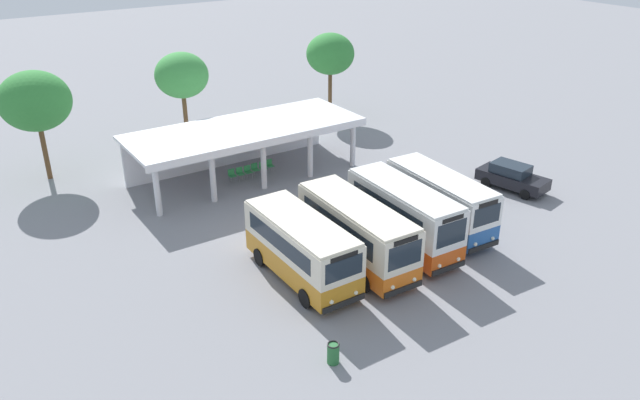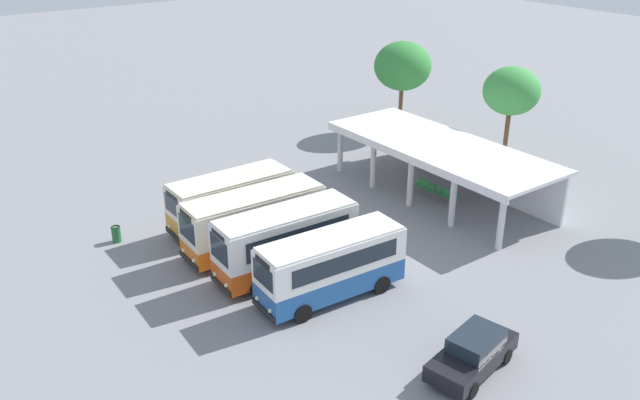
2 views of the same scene
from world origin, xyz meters
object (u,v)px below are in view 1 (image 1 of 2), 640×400
(city_bus_middle_cream, at_px, (404,214))
(waiting_chair_fourth_seat, at_px, (255,168))
(city_bus_nearest_orange, at_px, (302,246))
(waiting_chair_end_by_column, at_px, (232,174))
(city_bus_fourth_amber, at_px, (440,199))
(waiting_chair_far_end_seat, at_px, (270,165))
(waiting_chair_fifth_seat, at_px, (263,167))
(litter_bin_apron, at_px, (333,353))
(waiting_chair_middle_seat, at_px, (248,171))
(city_bus_second_in_row, at_px, (357,231))
(parked_car_flank, at_px, (512,177))
(waiting_chair_second_from_end, at_px, (240,173))

(city_bus_middle_cream, xyz_separation_m, waiting_chair_fourth_seat, (-1.96, 12.49, -1.34))
(city_bus_middle_cream, bearing_deg, city_bus_nearest_orange, 177.16)
(waiting_chair_end_by_column, xyz_separation_m, waiting_chair_fourth_seat, (1.71, 0.06, 0.00))
(city_bus_fourth_amber, bearing_deg, waiting_chair_far_end_seat, 107.49)
(waiting_chair_fifth_seat, distance_m, litter_bin_apron, 19.26)
(city_bus_nearest_orange, xyz_separation_m, waiting_chair_fourth_seat, (4.01, 12.20, -1.19))
(city_bus_nearest_orange, distance_m, city_bus_middle_cream, 5.98)
(city_bus_nearest_orange, distance_m, waiting_chair_middle_seat, 12.65)
(city_bus_middle_cream, bearing_deg, waiting_chair_far_end_seat, 93.74)
(waiting_chair_end_by_column, relative_size, waiting_chair_fourth_seat, 1.00)
(city_bus_middle_cream, height_order, waiting_chair_end_by_column, city_bus_middle_cream)
(city_bus_middle_cream, distance_m, city_bus_fourth_amber, 3.03)
(waiting_chair_fourth_seat, xyz_separation_m, litter_bin_apron, (-6.25, -18.06, -0.07))
(city_bus_nearest_orange, distance_m, city_bus_second_in_row, 3.00)
(litter_bin_apron, bearing_deg, waiting_chair_end_by_column, 75.83)
(city_bus_fourth_amber, bearing_deg, waiting_chair_fifth_seat, 110.07)
(waiting_chair_far_end_seat, bearing_deg, city_bus_fourth_amber, -72.51)
(parked_car_flank, relative_size, waiting_chair_middle_seat, 5.33)
(city_bus_nearest_orange, relative_size, waiting_chair_far_end_seat, 8.15)
(waiting_chair_middle_seat, height_order, waiting_chair_far_end_seat, same)
(city_bus_nearest_orange, bearing_deg, waiting_chair_middle_seat, 74.12)
(city_bus_middle_cream, height_order, waiting_chair_middle_seat, city_bus_middle_cream)
(waiting_chair_second_from_end, distance_m, waiting_chair_fifth_seat, 1.71)
(city_bus_second_in_row, bearing_deg, waiting_chair_second_from_end, 90.50)
(city_bus_fourth_amber, xyz_separation_m, waiting_chair_far_end_seat, (-3.81, 12.08, -1.22))
(city_bus_second_in_row, bearing_deg, waiting_chair_fourth_seat, 85.29)
(city_bus_nearest_orange, xyz_separation_m, waiting_chair_end_by_column, (2.31, 12.14, -1.19))
(waiting_chair_second_from_end, bearing_deg, waiting_chair_far_end_seat, 3.66)
(waiting_chair_fifth_seat, relative_size, litter_bin_apron, 0.96)
(city_bus_fourth_amber, distance_m, waiting_chair_fourth_seat, 13.05)
(city_bus_second_in_row, relative_size, city_bus_middle_cream, 1.05)
(waiting_chair_end_by_column, bearing_deg, city_bus_nearest_orange, -100.77)
(waiting_chair_middle_seat, bearing_deg, parked_car_flank, -39.26)
(city_bus_middle_cream, relative_size, parked_car_flank, 1.59)
(city_bus_second_in_row, distance_m, city_bus_middle_cream, 2.99)
(city_bus_nearest_orange, bearing_deg, waiting_chair_second_from_end, 76.64)
(waiting_chair_far_end_seat, bearing_deg, city_bus_second_in_row, -99.79)
(parked_car_flank, relative_size, waiting_chair_fifth_seat, 5.33)
(waiting_chair_middle_seat, height_order, litter_bin_apron, litter_bin_apron)
(waiting_chair_second_from_end, bearing_deg, waiting_chair_middle_seat, -0.19)
(waiting_chair_end_by_column, bearing_deg, city_bus_second_in_row, -86.89)
(parked_car_flank, relative_size, waiting_chair_far_end_seat, 5.33)
(waiting_chair_second_from_end, bearing_deg, city_bus_fourth_amber, -63.00)
(city_bus_nearest_orange, height_order, waiting_chair_end_by_column, city_bus_nearest_orange)
(city_bus_nearest_orange, distance_m, waiting_chair_fourth_seat, 12.90)
(city_bus_second_in_row, distance_m, waiting_chair_end_by_column, 12.52)
(city_bus_fourth_amber, xyz_separation_m, parked_car_flank, (7.47, 1.33, -0.91))
(city_bus_nearest_orange, distance_m, waiting_chair_second_from_end, 12.51)
(city_bus_fourth_amber, bearing_deg, city_bus_middle_cream, -170.93)
(city_bus_nearest_orange, xyz_separation_m, waiting_chair_second_from_end, (2.88, 12.11, -1.19))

